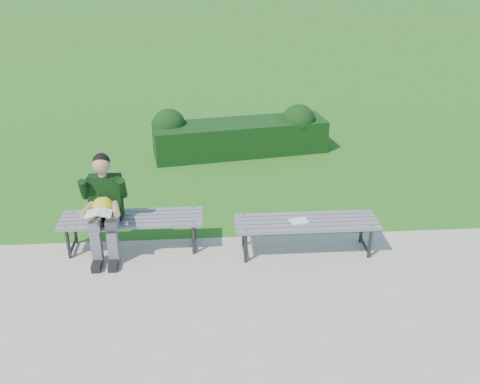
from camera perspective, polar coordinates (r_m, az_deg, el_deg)
ground at (r=7.24m, az=-2.20°, el=-5.02°), size 80.00×80.00×0.00m
walkway at (r=5.80m, az=-1.57°, el=-13.69°), size 30.00×3.50×0.02m
hedge at (r=10.04m, az=-0.04°, el=6.19°), size 3.32×1.31×0.89m
bench_left at (r=6.94m, az=-11.46°, el=-3.06°), size 1.80×0.50×0.46m
bench_right at (r=6.78m, az=7.09°, el=-3.47°), size 1.80×0.50×0.46m
seated_boy at (r=6.77m, az=-14.29°, el=-1.28°), size 0.56×0.76×1.31m
paper_sheet at (r=6.73m, az=6.28°, el=-3.07°), size 0.25×0.20×0.01m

